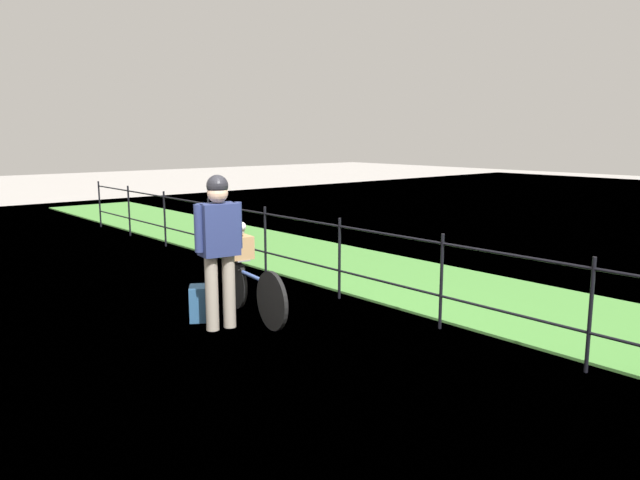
{
  "coord_description": "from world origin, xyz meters",
  "views": [
    {
      "loc": [
        4.8,
        -3.15,
        2.09
      ],
      "look_at": [
        -0.41,
        1.31,
        0.9
      ],
      "focal_mm": 33.96,
      "sensor_mm": 36.0,
      "label": 1
    }
  ],
  "objects_px": {
    "wooden_crate": "(238,247)",
    "terrier_dog": "(238,229)",
    "cyclist_person": "(219,238)",
    "bicycle_main": "(251,289)",
    "backpack_on_paving": "(198,303)"
  },
  "relations": [
    {
      "from": "terrier_dog",
      "to": "backpack_on_paving",
      "type": "distance_m",
      "value": 0.97
    },
    {
      "from": "terrier_dog",
      "to": "cyclist_person",
      "type": "relative_size",
      "value": 0.19
    },
    {
      "from": "wooden_crate",
      "to": "terrier_dog",
      "type": "distance_m",
      "value": 0.21
    },
    {
      "from": "wooden_crate",
      "to": "backpack_on_paving",
      "type": "distance_m",
      "value": 0.81
    },
    {
      "from": "backpack_on_paving",
      "to": "cyclist_person",
      "type": "bearing_deg",
      "value": 38.15
    },
    {
      "from": "bicycle_main",
      "to": "terrier_dog",
      "type": "distance_m",
      "value": 0.73
    },
    {
      "from": "wooden_crate",
      "to": "backpack_on_paving",
      "type": "height_order",
      "value": "wooden_crate"
    },
    {
      "from": "bicycle_main",
      "to": "terrier_dog",
      "type": "height_order",
      "value": "terrier_dog"
    },
    {
      "from": "terrier_dog",
      "to": "backpack_on_paving",
      "type": "relative_size",
      "value": 0.81
    },
    {
      "from": "bicycle_main",
      "to": "wooden_crate",
      "type": "bearing_deg",
      "value": 171.59
    },
    {
      "from": "terrier_dog",
      "to": "cyclist_person",
      "type": "distance_m",
      "value": 0.67
    },
    {
      "from": "cyclist_person",
      "to": "backpack_on_paving",
      "type": "xyz_separation_m",
      "value": [
        -0.43,
        -0.04,
        -0.8
      ]
    },
    {
      "from": "cyclist_person",
      "to": "wooden_crate",
      "type": "bearing_deg",
      "value": 130.83
    },
    {
      "from": "bicycle_main",
      "to": "backpack_on_paving",
      "type": "relative_size",
      "value": 4.06
    },
    {
      "from": "wooden_crate",
      "to": "cyclist_person",
      "type": "xyz_separation_m",
      "value": [
        0.45,
        -0.52,
        0.22
      ]
    }
  ]
}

